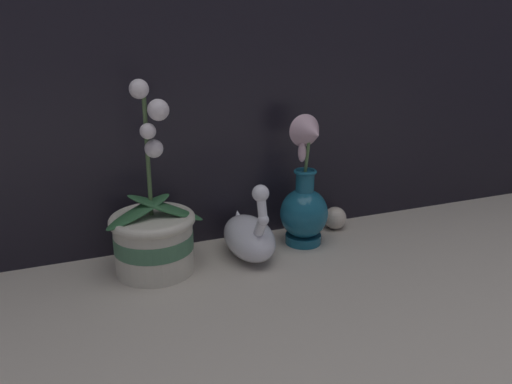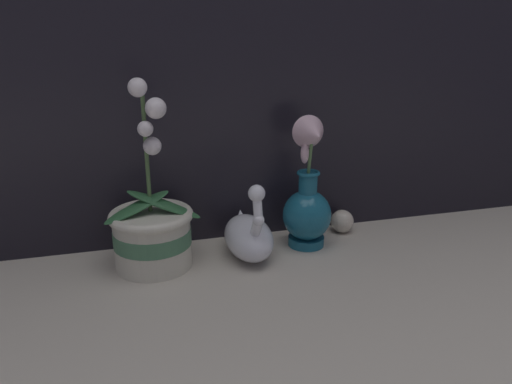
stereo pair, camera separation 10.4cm
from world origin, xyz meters
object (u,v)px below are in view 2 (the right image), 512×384
swan_figurine (248,235)px  blue_vase (308,202)px  orchid_potted_plant (152,230)px  glass_sphere (342,221)px

swan_figurine → blue_vase: (0.14, 0.02, 0.06)m
orchid_potted_plant → blue_vase: size_ratio=1.30×
swan_figurine → blue_vase: bearing=6.4°
glass_sphere → blue_vase: bearing=-155.4°
swan_figurine → glass_sphere: bearing=14.7°
blue_vase → glass_sphere: blue_vase is taller
orchid_potted_plant → glass_sphere: bearing=7.5°
orchid_potted_plant → glass_sphere: size_ratio=6.93×
orchid_potted_plant → swan_figurine: orchid_potted_plant is taller
blue_vase → orchid_potted_plant: bearing=-178.4°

